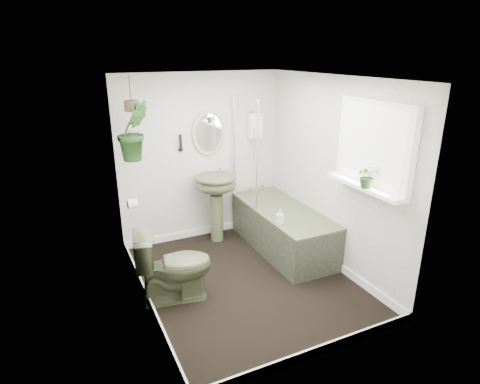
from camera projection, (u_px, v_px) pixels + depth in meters
name	position (u px, v px, depth m)	size (l,w,h in m)	color
floor	(245.00, 280.00, 4.73)	(2.30, 2.80, 0.02)	black
ceiling	(246.00, 76.00, 3.95)	(2.30, 2.80, 0.02)	white
wall_back	(201.00, 158.00, 5.54)	(2.30, 0.02, 2.30)	silver
wall_front	(325.00, 240.00, 3.14)	(2.30, 0.02, 2.30)	silver
wall_left	(138.00, 204.00, 3.87)	(0.02, 2.80, 2.30)	silver
wall_right	(333.00, 174.00, 4.81)	(0.02, 2.80, 2.30)	silver
skirting	(245.00, 276.00, 4.71)	(2.30, 2.80, 0.10)	white
bathtub	(283.00, 229.00, 5.37)	(0.72, 1.72, 0.58)	#495034
bath_screen	(245.00, 152.00, 5.33)	(0.04, 0.72, 1.40)	silver
shower_box	(255.00, 125.00, 5.67)	(0.20, 0.10, 0.35)	white
oval_mirror	(209.00, 133.00, 5.43)	(0.46, 0.03, 0.62)	tan
wall_sconce	(181.00, 143.00, 5.30)	(0.04, 0.04, 0.22)	black
toilet_roll_holder	(133.00, 204.00, 4.58)	(0.11, 0.11, 0.11)	white
window_recess	(374.00, 146.00, 4.02)	(0.08, 1.00, 0.90)	white
window_sill	(365.00, 186.00, 4.13)	(0.18, 1.00, 0.04)	white
window_blinds	(371.00, 146.00, 4.00)	(0.01, 0.86, 0.76)	white
toilet	(174.00, 265.00, 4.24)	(0.45, 0.79, 0.81)	#495034
pedestal_sink	(217.00, 208.00, 5.57)	(0.56, 0.48, 0.95)	#495034
sill_plant	(368.00, 176.00, 3.99)	(0.21, 0.18, 0.24)	black
hanging_plant	(134.00, 131.00, 4.58)	(0.38, 0.31, 0.69)	black
soap_bottle	(280.00, 217.00, 4.80)	(0.08, 0.08, 0.18)	black
hanging_pot	(131.00, 106.00, 4.49)	(0.16, 0.16, 0.12)	#473D28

